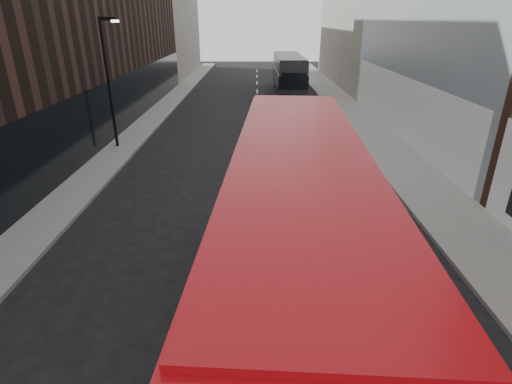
{
  "coord_description": "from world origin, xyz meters",
  "views": [
    {
      "loc": [
        -0.09,
        -4.7,
        7.07
      ],
      "look_at": [
        -0.1,
        5.77,
        2.5
      ],
      "focal_mm": 28.0,
      "sensor_mm": 36.0,
      "label": 1
    }
  ],
  "objects_px": {
    "grey_bus": "(289,73)",
    "car_b": "(283,125)",
    "street_lamp": "(109,75)",
    "red_bus": "(297,237)",
    "car_c": "(286,107)",
    "car_a": "(310,127)"
  },
  "relations": [
    {
      "from": "red_bus",
      "to": "car_b",
      "type": "height_order",
      "value": "red_bus"
    },
    {
      "from": "grey_bus",
      "to": "red_bus",
      "type": "bearing_deg",
      "value": -94.34
    },
    {
      "from": "car_b",
      "to": "street_lamp",
      "type": "bearing_deg",
      "value": -162.34
    },
    {
      "from": "red_bus",
      "to": "street_lamp",
      "type": "bearing_deg",
      "value": 124.4
    },
    {
      "from": "red_bus",
      "to": "grey_bus",
      "type": "bearing_deg",
      "value": 89.47
    },
    {
      "from": "car_c",
      "to": "street_lamp",
      "type": "bearing_deg",
      "value": -146.35
    },
    {
      "from": "car_a",
      "to": "car_c",
      "type": "xyz_separation_m",
      "value": [
        -1.04,
        6.48,
        -0.11
      ]
    },
    {
      "from": "street_lamp",
      "to": "car_b",
      "type": "xyz_separation_m",
      "value": [
        9.88,
        2.56,
        -3.4
      ]
    },
    {
      "from": "car_b",
      "to": "car_c",
      "type": "bearing_deg",
      "value": 87.33
    },
    {
      "from": "grey_bus",
      "to": "car_b",
      "type": "height_order",
      "value": "grey_bus"
    },
    {
      "from": "street_lamp",
      "to": "red_bus",
      "type": "distance_m",
      "value": 17.6
    },
    {
      "from": "grey_bus",
      "to": "car_b",
      "type": "xyz_separation_m",
      "value": [
        -1.53,
        -16.69,
        -1.2
      ]
    },
    {
      "from": "grey_bus",
      "to": "car_a",
      "type": "xyz_separation_m",
      "value": [
        0.11,
        -17.26,
        -1.19
      ]
    },
    {
      "from": "street_lamp",
      "to": "grey_bus",
      "type": "xyz_separation_m",
      "value": [
        11.4,
        19.26,
        -2.2
      ]
    },
    {
      "from": "red_bus",
      "to": "car_b",
      "type": "relative_size",
      "value": 2.5
    },
    {
      "from": "grey_bus",
      "to": "car_c",
      "type": "xyz_separation_m",
      "value": [
        -0.93,
        -10.78,
        -1.3
      ]
    },
    {
      "from": "red_bus",
      "to": "car_b",
      "type": "xyz_separation_m",
      "value": [
        0.86,
        17.6,
        -1.85
      ]
    },
    {
      "from": "street_lamp",
      "to": "car_b",
      "type": "height_order",
      "value": "street_lamp"
    },
    {
      "from": "street_lamp",
      "to": "red_bus",
      "type": "relative_size",
      "value": 0.59
    },
    {
      "from": "car_b",
      "to": "car_c",
      "type": "xyz_separation_m",
      "value": [
        0.6,
        5.91,
        -0.1
      ]
    },
    {
      "from": "car_a",
      "to": "car_b",
      "type": "bearing_deg",
      "value": 163.55
    },
    {
      "from": "car_a",
      "to": "car_b",
      "type": "xyz_separation_m",
      "value": [
        -1.63,
        0.56,
        -0.0
      ]
    }
  ]
}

